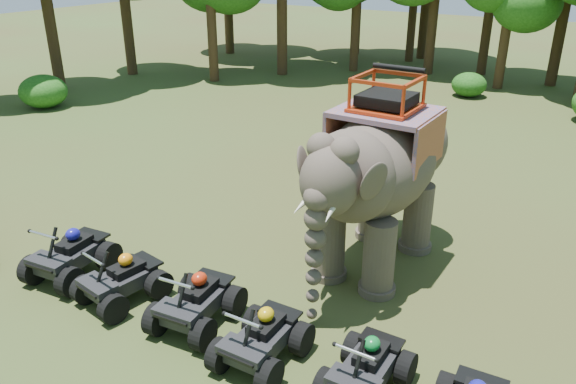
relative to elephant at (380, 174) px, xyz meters
The scene contains 13 objects.
ground 3.70m from the elephant, 123.95° to the right, with size 110.00×110.00×0.00m, color #47381E.
elephant is the anchor object (origin of this frame).
atv_0 7.15m from the elephant, 143.36° to the right, with size 1.36×1.86×1.38m, color black, non-canonical shape.
atv_1 5.98m from the elephant, 132.54° to the right, with size 1.27×1.74×1.29m, color black, non-canonical shape.
atv_2 4.80m from the elephant, 116.43° to the right, with size 1.31×1.80×1.34m, color black, non-canonical shape.
atv_3 4.59m from the elephant, 94.06° to the right, with size 1.27×1.74×1.29m, color black, non-canonical shape.
atv_4 4.61m from the elephant, 68.06° to the right, with size 1.22×1.68×1.24m, color black, non-canonical shape.
tree_0 19.98m from the elephant, 94.71° to the left, with size 4.57×4.57×6.53m, color #195114, non-canonical shape.
tree_26 22.67m from the elephant, 160.11° to the left, with size 6.18×6.18×8.82m, color #195114, non-canonical shape.
tree_28 20.53m from the elephant, 139.10° to the left, with size 5.09×5.09×7.28m, color #195114, non-canonical shape.
tree_30 22.42m from the elephant, 116.80° to the left, with size 4.86×4.86×6.94m, color #195114, non-canonical shape.
tree_36 23.21m from the elephant, 98.13° to the left, with size 5.32×5.32×7.61m, color #195114, non-canonical shape.
tree_41 26.03m from the elephant, 108.68° to the left, with size 5.01×5.01×7.16m, color #195114, non-canonical shape.
Camera 1 is at (5.99, -8.51, 6.92)m, focal length 35.00 mm.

